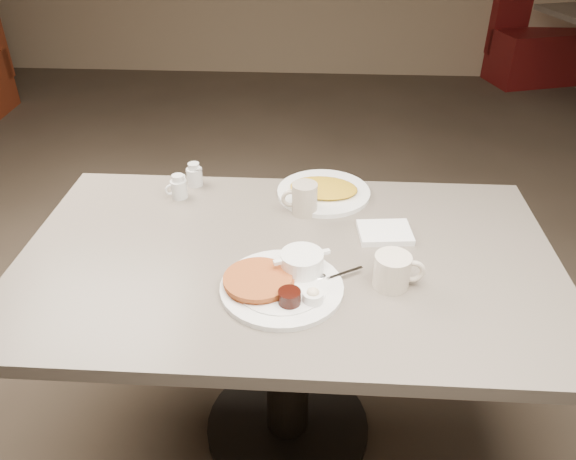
# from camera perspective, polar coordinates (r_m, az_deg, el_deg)

# --- Properties ---
(room) EXTENTS (7.04, 8.04, 2.84)m
(room) POSITION_cam_1_polar(r_m,az_deg,el_deg) (1.30, -0.06, 21.39)
(room) COLOR #4C3F33
(room) RESTS_ON ground
(diner_table) EXTENTS (1.50, 0.90, 0.75)m
(diner_table) POSITION_cam_1_polar(r_m,az_deg,el_deg) (1.67, -0.04, -7.27)
(diner_table) COLOR slate
(diner_table) RESTS_ON ground
(main_plate) EXTENTS (0.42, 0.42, 0.07)m
(main_plate) POSITION_cam_1_polar(r_m,az_deg,el_deg) (1.44, -0.54, -5.11)
(main_plate) COLOR white
(main_plate) RESTS_ON diner_table
(coffee_mug_near) EXTENTS (0.13, 0.10, 0.09)m
(coffee_mug_near) POSITION_cam_1_polar(r_m,az_deg,el_deg) (1.46, 10.63, -4.06)
(coffee_mug_near) COLOR silver
(coffee_mug_near) RESTS_ON diner_table
(napkin) EXTENTS (0.16, 0.14, 0.02)m
(napkin) POSITION_cam_1_polar(r_m,az_deg,el_deg) (1.67, 9.79, -0.25)
(napkin) COLOR white
(napkin) RESTS_ON diner_table
(coffee_mug_far) EXTENTS (0.11, 0.08, 0.10)m
(coffee_mug_far) POSITION_cam_1_polar(r_m,az_deg,el_deg) (1.73, 1.61, 3.19)
(coffee_mug_far) COLOR #BDB09C
(coffee_mug_far) RESTS_ON diner_table
(creamer_left) EXTENTS (0.07, 0.06, 0.08)m
(creamer_left) POSITION_cam_1_polar(r_m,az_deg,el_deg) (1.86, -11.03, 4.27)
(creamer_left) COLOR silver
(creamer_left) RESTS_ON diner_table
(creamer_right) EXTENTS (0.07, 0.07, 0.08)m
(creamer_right) POSITION_cam_1_polar(r_m,az_deg,el_deg) (1.93, -9.47, 5.52)
(creamer_right) COLOR silver
(creamer_right) RESTS_ON diner_table
(hash_plate) EXTENTS (0.34, 0.34, 0.04)m
(hash_plate) POSITION_cam_1_polar(r_m,az_deg,el_deg) (1.85, 3.63, 3.98)
(hash_plate) COLOR white
(hash_plate) RESTS_ON diner_table
(booth_back_right) EXTENTS (1.51, 1.64, 1.12)m
(booth_back_right) POSITION_cam_1_polar(r_m,az_deg,el_deg) (5.74, 26.09, 17.38)
(booth_back_right) COLOR #5C1111
(booth_back_right) RESTS_ON ground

